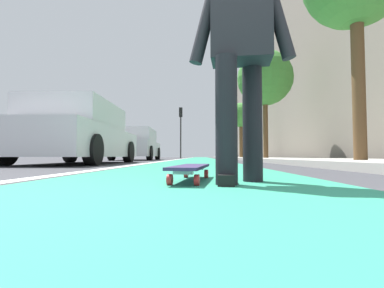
# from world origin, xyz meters

# --- Properties ---
(ground_plane) EXTENTS (80.00, 80.00, 0.00)m
(ground_plane) POSITION_xyz_m (10.00, 0.00, 0.00)
(ground_plane) COLOR #38383D
(bike_lane_paint) EXTENTS (56.00, 2.16, 0.00)m
(bike_lane_paint) POSITION_xyz_m (24.00, 0.00, 0.00)
(bike_lane_paint) COLOR #288466
(bike_lane_paint) RESTS_ON ground
(lane_stripe_white) EXTENTS (52.00, 0.16, 0.01)m
(lane_stripe_white) POSITION_xyz_m (20.00, 1.23, 0.00)
(lane_stripe_white) COLOR silver
(lane_stripe_white) RESTS_ON ground
(sidewalk_curb) EXTENTS (52.00, 3.20, 0.11)m
(sidewalk_curb) POSITION_xyz_m (18.00, -3.52, 0.06)
(sidewalk_curb) COLOR #9E9B93
(sidewalk_curb) RESTS_ON ground
(building_facade) EXTENTS (40.00, 1.20, 12.07)m
(building_facade) POSITION_xyz_m (22.00, -6.24, 6.04)
(building_facade) COLOR slate
(building_facade) RESTS_ON ground
(skateboard) EXTENTS (0.86, 0.29, 0.11)m
(skateboard) POSITION_xyz_m (1.27, -0.07, 0.09)
(skateboard) COLOR red
(skateboard) RESTS_ON ground
(skater_person) EXTENTS (0.44, 0.72, 1.64)m
(skater_person) POSITION_xyz_m (1.12, -0.41, 0.94)
(skater_person) COLOR black
(skater_person) RESTS_ON ground
(parked_car_near) EXTENTS (4.60, 2.05, 1.47)m
(parked_car_near) POSITION_xyz_m (5.89, 2.87, 0.70)
(parked_car_near) COLOR silver
(parked_car_near) RESTS_ON ground
(parked_car_mid) EXTENTS (4.65, 2.00, 1.48)m
(parked_car_mid) POSITION_xyz_m (12.37, 2.97, 0.71)
(parked_car_mid) COLOR #B7B7BC
(parked_car_mid) RESTS_ON ground
(traffic_light) EXTENTS (0.33, 0.28, 4.32)m
(traffic_light) POSITION_xyz_m (22.37, 1.63, 2.99)
(traffic_light) COLOR #2D2D2D
(traffic_light) RESTS_ON ground
(street_tree_mid) EXTENTS (2.56, 2.56, 5.12)m
(street_tree_mid) POSITION_xyz_m (12.03, -3.12, 3.82)
(street_tree_mid) COLOR brown
(street_tree_mid) RESTS_ON ground
(street_tree_far) EXTENTS (1.83, 1.83, 4.21)m
(street_tree_far) POSITION_xyz_m (19.92, -3.12, 3.23)
(street_tree_far) COLOR brown
(street_tree_far) RESTS_ON ground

